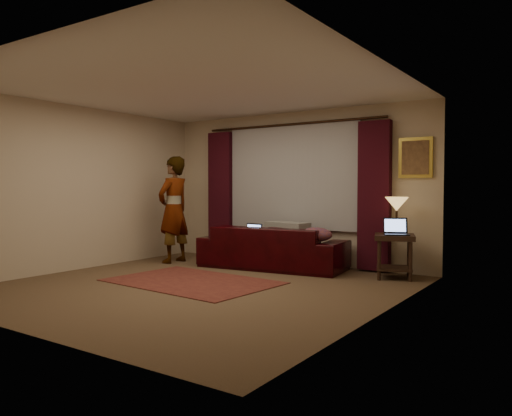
{
  "coord_description": "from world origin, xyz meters",
  "views": [
    {
      "loc": [
        4.29,
        -5.0,
        1.31
      ],
      "look_at": [
        0.1,
        1.2,
        1.0
      ],
      "focal_mm": 35.0,
      "sensor_mm": 36.0,
      "label": 1
    }
  ],
  "objects_px": {
    "sofa": "(272,239)",
    "laptop_table": "(397,227)",
    "end_table": "(394,256)",
    "laptop_sofa": "(249,231)",
    "tiffany_lamp": "(397,216)",
    "person": "(174,210)"
  },
  "relations": [
    {
      "from": "sofa",
      "to": "laptop_table",
      "type": "xyz_separation_m",
      "value": [
        1.99,
        0.13,
        0.28
      ]
    },
    {
      "from": "end_table",
      "to": "laptop_table",
      "type": "xyz_separation_m",
      "value": [
        0.06,
        -0.09,
        0.44
      ]
    },
    {
      "from": "laptop_sofa",
      "to": "laptop_table",
      "type": "bearing_deg",
      "value": 14.46
    },
    {
      "from": "end_table",
      "to": "laptop_table",
      "type": "height_order",
      "value": "laptop_table"
    },
    {
      "from": "tiffany_lamp",
      "to": "laptop_table",
      "type": "bearing_deg",
      "value": -70.78
    },
    {
      "from": "sofa",
      "to": "laptop_sofa",
      "type": "height_order",
      "value": "sofa"
    },
    {
      "from": "laptop_sofa",
      "to": "person",
      "type": "bearing_deg",
      "value": -163.22
    },
    {
      "from": "tiffany_lamp",
      "to": "sofa",
      "type": "bearing_deg",
      "value": -171.59
    },
    {
      "from": "tiffany_lamp",
      "to": "laptop_table",
      "type": "height_order",
      "value": "tiffany_lamp"
    },
    {
      "from": "laptop_table",
      "to": "end_table",
      "type": "bearing_deg",
      "value": 95.9
    },
    {
      "from": "laptop_table",
      "to": "person",
      "type": "xyz_separation_m",
      "value": [
        -3.75,
        -0.56,
        0.17
      ]
    },
    {
      "from": "end_table",
      "to": "tiffany_lamp",
      "type": "bearing_deg",
      "value": 87.41
    },
    {
      "from": "sofa",
      "to": "laptop_sofa",
      "type": "xyz_separation_m",
      "value": [
        -0.34,
        -0.18,
        0.12
      ]
    },
    {
      "from": "person",
      "to": "laptop_sofa",
      "type": "bearing_deg",
      "value": 99.76
    },
    {
      "from": "laptop_sofa",
      "to": "tiffany_lamp",
      "type": "relative_size",
      "value": 0.65
    },
    {
      "from": "laptop_sofa",
      "to": "end_table",
      "type": "height_order",
      "value": "laptop_sofa"
    },
    {
      "from": "tiffany_lamp",
      "to": "laptop_table",
      "type": "distance_m",
      "value": 0.22
    },
    {
      "from": "laptop_sofa",
      "to": "end_table",
      "type": "xyz_separation_m",
      "value": [
        2.27,
        0.4,
        -0.28
      ]
    },
    {
      "from": "tiffany_lamp",
      "to": "laptop_sofa",
      "type": "bearing_deg",
      "value": -168.3
    },
    {
      "from": "sofa",
      "to": "laptop_sofa",
      "type": "bearing_deg",
      "value": 21.85
    },
    {
      "from": "laptop_sofa",
      "to": "person",
      "type": "distance_m",
      "value": 1.48
    },
    {
      "from": "laptop_sofa",
      "to": "laptop_table",
      "type": "xyz_separation_m",
      "value": [
        2.33,
        0.31,
        0.16
      ]
    }
  ]
}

